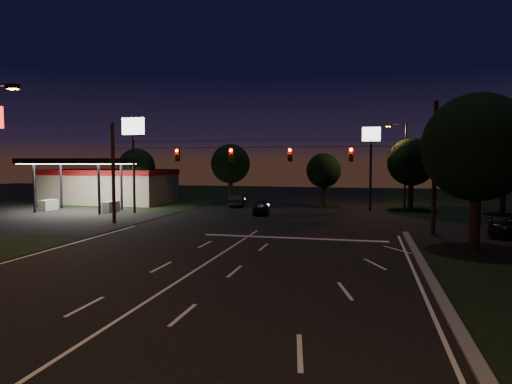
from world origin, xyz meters
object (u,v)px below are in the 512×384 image
(tree_right_near, at_px, (477,149))
(car_oncoming_b, at_px, (237,201))
(car_oncoming_a, at_px, (261,208))
(utility_pole_right, at_px, (433,235))

(tree_right_near, height_order, car_oncoming_b, tree_right_near)
(car_oncoming_a, bearing_deg, tree_right_near, 128.62)
(car_oncoming_b, bearing_deg, tree_right_near, 124.64)
(utility_pole_right, distance_m, car_oncoming_b, 23.81)
(car_oncoming_a, relative_size, car_oncoming_b, 0.97)
(tree_right_near, distance_m, car_oncoming_b, 28.66)
(tree_right_near, height_order, car_oncoming_a, tree_right_near)
(car_oncoming_a, height_order, car_oncoming_b, same)
(utility_pole_right, height_order, car_oncoming_a, utility_pole_right)
(tree_right_near, bearing_deg, car_oncoming_b, 134.29)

